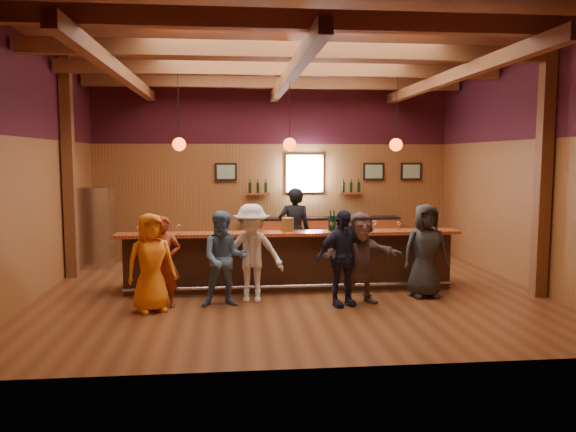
% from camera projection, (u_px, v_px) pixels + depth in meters
% --- Properties ---
extents(room, '(9.04, 9.00, 4.52)m').
position_uv_depth(room, '(289.00, 116.00, 10.28)').
color(room, brown).
rests_on(room, ground).
extents(bar_counter, '(6.30, 1.07, 1.11)m').
position_uv_depth(bar_counter, '(290.00, 260.00, 10.65)').
color(bar_counter, black).
rests_on(bar_counter, ground).
extents(back_bar_cabinet, '(4.00, 0.52, 0.95)m').
position_uv_depth(back_bar_cabinet, '(321.00, 236.00, 14.31)').
color(back_bar_cabinet, '#973A1B').
rests_on(back_bar_cabinet, ground).
extents(window, '(0.95, 0.09, 0.95)m').
position_uv_depth(window, '(305.00, 174.00, 14.33)').
color(window, silver).
rests_on(window, room).
extents(framed_pictures, '(5.35, 0.05, 0.45)m').
position_uv_depth(framed_pictures, '(338.00, 172.00, 14.40)').
color(framed_pictures, black).
rests_on(framed_pictures, room).
extents(wine_shelves, '(3.00, 0.18, 0.30)m').
position_uv_depth(wine_shelves, '(305.00, 191.00, 14.31)').
color(wine_shelves, '#973A1B').
rests_on(wine_shelves, room).
extents(pendant_lights, '(4.24, 0.24, 1.37)m').
position_uv_depth(pendant_lights, '(290.00, 144.00, 10.27)').
color(pendant_lights, black).
rests_on(pendant_lights, room).
extents(stainless_fridge, '(0.70, 0.70, 1.80)m').
position_uv_depth(stainless_fridge, '(97.00, 227.00, 12.62)').
color(stainless_fridge, silver).
rests_on(stainless_fridge, ground).
extents(customer_orange, '(0.92, 0.78, 1.59)m').
position_uv_depth(customer_orange, '(151.00, 263.00, 8.94)').
color(customer_orange, orange).
rests_on(customer_orange, ground).
extents(customer_redvest, '(0.55, 0.37, 1.51)m').
position_uv_depth(customer_redvest, '(164.00, 262.00, 9.22)').
color(customer_redvest, maroon).
rests_on(customer_redvest, ground).
extents(customer_denim, '(0.80, 0.63, 1.59)m').
position_uv_depth(customer_denim, '(224.00, 259.00, 9.28)').
color(customer_denim, '#4F769E').
rests_on(customer_denim, ground).
extents(customer_white, '(1.14, 0.73, 1.68)m').
position_uv_depth(customer_white, '(252.00, 253.00, 9.58)').
color(customer_white, silver).
rests_on(customer_white, ground).
extents(customer_navy, '(1.02, 0.67, 1.61)m').
position_uv_depth(customer_navy, '(342.00, 258.00, 9.29)').
color(customer_navy, '#1C2038').
rests_on(customer_navy, ground).
extents(customer_brown, '(1.50, 0.69, 1.56)m').
position_uv_depth(customer_brown, '(360.00, 258.00, 9.46)').
color(customer_brown, '#655351').
rests_on(customer_brown, ground).
extents(customer_dark, '(0.81, 0.53, 1.66)m').
position_uv_depth(customer_dark, '(426.00, 251.00, 9.89)').
color(customer_dark, '#262729').
rests_on(customer_dark, ground).
extents(bartender, '(0.67, 0.44, 1.84)m').
position_uv_depth(bartender, '(294.00, 231.00, 11.76)').
color(bartender, black).
rests_on(bartender, ground).
extents(ice_bucket, '(0.23, 0.23, 0.25)m').
position_uv_depth(ice_bucket, '(288.00, 224.00, 10.34)').
color(ice_bucket, olive).
rests_on(ice_bucket, bar_counter).
extents(bottle_a, '(0.08, 0.08, 0.38)m').
position_uv_depth(bottle_a, '(334.00, 223.00, 10.43)').
color(bottle_a, black).
rests_on(bottle_a, bar_counter).
extents(bottle_b, '(0.08, 0.08, 0.38)m').
position_uv_depth(bottle_b, '(330.00, 223.00, 10.38)').
color(bottle_b, black).
rests_on(bottle_b, bar_counter).
extents(glass_a, '(0.08, 0.08, 0.18)m').
position_uv_depth(glass_a, '(139.00, 227.00, 9.92)').
color(glass_a, silver).
rests_on(glass_a, bar_counter).
extents(glass_b, '(0.08, 0.08, 0.17)m').
position_uv_depth(glass_b, '(179.00, 227.00, 9.95)').
color(glass_b, silver).
rests_on(glass_b, bar_counter).
extents(glass_c, '(0.08, 0.08, 0.19)m').
position_uv_depth(glass_c, '(219.00, 225.00, 10.16)').
color(glass_c, silver).
rests_on(glass_c, bar_counter).
extents(glass_d, '(0.07, 0.07, 0.16)m').
position_uv_depth(glass_d, '(247.00, 226.00, 10.17)').
color(glass_d, silver).
rests_on(glass_d, bar_counter).
extents(glass_e, '(0.07, 0.07, 0.16)m').
position_uv_depth(glass_e, '(261.00, 226.00, 10.23)').
color(glass_e, silver).
rests_on(glass_e, bar_counter).
extents(glass_f, '(0.08, 0.08, 0.18)m').
position_uv_depth(glass_f, '(332.00, 225.00, 10.31)').
color(glass_f, silver).
rests_on(glass_f, bar_counter).
extents(glass_g, '(0.09, 0.09, 0.19)m').
position_uv_depth(glass_g, '(374.00, 223.00, 10.40)').
color(glass_g, silver).
rests_on(glass_g, bar_counter).
extents(glass_h, '(0.07, 0.07, 0.16)m').
position_uv_depth(glass_h, '(399.00, 224.00, 10.48)').
color(glass_h, silver).
rests_on(glass_h, bar_counter).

